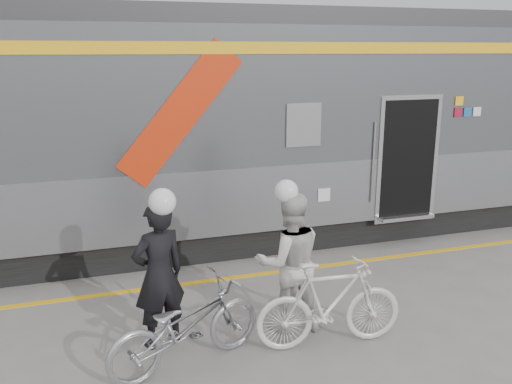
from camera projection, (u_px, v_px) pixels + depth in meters
name	position (u px, v px, depth m)	size (l,w,h in m)	color
ground	(271.00, 350.00, 6.37)	(90.00, 90.00, 0.00)	slate
train	(262.00, 125.00, 10.09)	(24.00, 3.17, 4.10)	black
safety_strip	(225.00, 279.00, 8.34)	(24.00, 0.12, 0.01)	yellow
man	(159.00, 275.00, 6.29)	(0.65, 0.42, 1.78)	black
bicycle_left	(186.00, 326.00, 5.95)	(0.65, 1.86, 0.98)	#999CA0
woman	(289.00, 262.00, 6.68)	(0.86, 0.67, 1.77)	beige
bicycle_right	(330.00, 304.00, 6.35)	(0.51, 1.79, 1.08)	silver
helmet_man	(154.00, 188.00, 6.03)	(0.31, 0.31, 0.31)	white
helmet_woman	(291.00, 181.00, 6.41)	(0.28, 0.28, 0.28)	white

